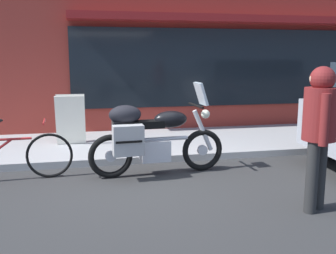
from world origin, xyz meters
The scene contains 5 objects.
ground_plane centered at (0.00, 0.00, 0.00)m, with size 80.00×80.00×0.00m, color #2E2E2E.
touring_motorcycle centered at (0.22, 0.41, 0.61)m, with size 2.13×0.75×1.41m.
parked_bicycle centered at (-1.81, 0.59, 0.37)m, with size 1.74×0.48×0.93m.
pedestrian_walking centered at (1.89, -1.35, 1.06)m, with size 0.49×0.53×1.69m.
sandwich_board_sign centered at (-1.02, 2.39, 0.60)m, with size 0.55×0.42×0.95m.
Camera 1 is at (-0.70, -5.22, 1.78)m, focal length 41.18 mm.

